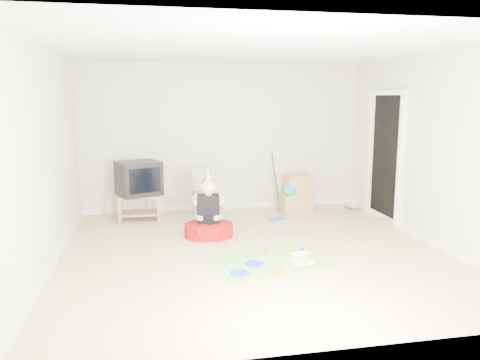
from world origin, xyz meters
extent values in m
plane|color=#CAB391|center=(0.00, 0.00, 0.00)|extent=(5.00, 5.00, 0.00)
cube|color=black|center=(2.48, 1.20, 1.02)|extent=(0.02, 0.90, 2.05)
cube|color=#9D7247|center=(-1.49, 1.96, 0.41)|extent=(0.69, 0.44, 0.03)
cube|color=#9D7247|center=(-1.49, 1.96, 0.12)|extent=(0.69, 0.44, 0.03)
cube|color=#9D7247|center=(-1.81, 1.79, 0.21)|extent=(0.05, 0.05, 0.43)
cube|color=#9D7247|center=(-1.19, 1.78, 0.21)|extent=(0.05, 0.05, 0.43)
cube|color=#9D7247|center=(-1.80, 2.15, 0.21)|extent=(0.05, 0.05, 0.43)
cube|color=#9D7247|center=(-1.18, 2.14, 0.21)|extent=(0.05, 0.05, 0.43)
cube|color=black|center=(-1.49, 1.96, 0.70)|extent=(0.81, 0.75, 0.56)
cube|color=#96969B|center=(-0.40, 1.96, 0.41)|extent=(0.44, 0.43, 0.03)
cylinder|color=#96969B|center=(-0.57, 1.93, 0.43)|extent=(0.02, 0.02, 0.85)
cylinder|color=#96969B|center=(-0.23, 1.99, 0.43)|extent=(0.02, 0.02, 0.85)
cube|color=tan|center=(1.19, 1.94, 0.17)|extent=(0.55, 0.43, 0.35)
cube|color=tan|center=(1.24, 1.97, 0.51)|extent=(0.50, 0.41, 0.33)
ellipsoid|color=#0D9591|center=(1.05, 1.81, 0.44)|extent=(0.23, 0.16, 0.19)
cube|color=blue|center=(0.73, 1.51, 0.01)|extent=(0.29, 0.15, 0.03)
cylinder|color=black|center=(0.73, 1.51, 0.56)|extent=(0.10, 0.37, 1.08)
cube|color=#226835|center=(2.32, 2.03, 0.01)|extent=(0.18, 0.24, 0.03)
cube|color=#B93D27|center=(2.32, 2.03, 0.04)|extent=(0.19, 0.24, 0.02)
cube|color=beige|center=(2.32, 2.03, 0.06)|extent=(0.20, 0.24, 0.03)
cylinder|color=#AB120F|center=(-0.49, 0.81, 0.10)|extent=(0.80, 0.80, 0.19)
cube|color=black|center=(-0.49, 0.81, 0.41)|extent=(0.34, 0.23, 0.43)
sphere|color=#D8B090|center=(-0.49, 0.81, 0.74)|extent=(0.25, 0.25, 0.23)
cone|color=silver|center=(-0.49, 0.81, 0.94)|extent=(0.12, 0.12, 0.17)
cube|color=#EA318C|center=(0.07, -0.41, 0.00)|extent=(1.57, 1.28, 0.01)
cube|color=silver|center=(0.46, -0.59, 0.04)|extent=(0.30, 0.26, 0.07)
cube|color=green|center=(0.46, -0.59, 0.01)|extent=(0.30, 0.26, 0.01)
cylinder|color=beige|center=(0.38, -0.65, 0.11)|extent=(0.01, 0.01, 0.07)
cylinder|color=beige|center=(0.42, -0.64, 0.11)|extent=(0.01, 0.01, 0.07)
cylinder|color=beige|center=(0.45, -0.64, 0.11)|extent=(0.01, 0.01, 0.07)
cylinder|color=beige|center=(0.49, -0.63, 0.11)|extent=(0.01, 0.01, 0.07)
cylinder|color=beige|center=(0.52, -0.62, 0.11)|extent=(0.01, 0.01, 0.07)
cylinder|color=beige|center=(0.56, -0.61, 0.11)|extent=(0.01, 0.01, 0.07)
cylinder|color=beige|center=(0.36, -0.57, 0.11)|extent=(0.01, 0.01, 0.07)
cylinder|color=beige|center=(0.40, -0.56, 0.11)|extent=(0.01, 0.01, 0.07)
cylinder|color=beige|center=(0.43, -0.56, 0.11)|extent=(0.01, 0.01, 0.07)
cylinder|color=beige|center=(0.47, -0.55, 0.11)|extent=(0.01, 0.01, 0.07)
cylinder|color=beige|center=(0.50, -0.54, 0.11)|extent=(0.01, 0.01, 0.07)
cylinder|color=beige|center=(0.54, -0.53, 0.11)|extent=(0.01, 0.01, 0.07)
cylinder|color=#1649B7|center=(-0.09, -0.46, 0.01)|extent=(0.27, 0.27, 0.01)
cylinder|color=#1649B7|center=(-0.33, -0.74, 0.01)|extent=(0.32, 0.32, 0.01)
cylinder|color=orange|center=(0.15, -0.14, 0.04)|extent=(0.08, 0.08, 0.07)
cylinder|color=orange|center=(0.13, -0.85, 0.05)|extent=(0.08, 0.08, 0.09)
cone|color=#1A24B6|center=(0.55, -0.38, 0.10)|extent=(0.13, 0.13, 0.18)
camera|label=1|loc=(-1.29, -5.77, 2.01)|focal=35.00mm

